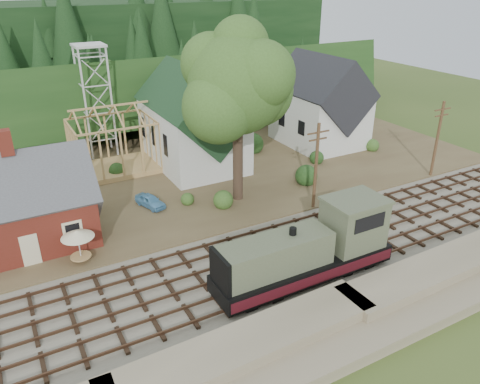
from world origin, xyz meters
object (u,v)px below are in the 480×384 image
car_green (0,237)px  patio_set (77,235)px  car_red (329,133)px  locomotive (311,251)px  car_blue (150,201)px

car_green → patio_set: 7.35m
car_red → patio_set: 35.98m
car_red → patio_set: bearing=124.0°
patio_set → locomotive: bearing=-34.4°
car_green → car_red: (38.14, 8.31, -0.10)m
car_green → patio_set: (4.87, -5.29, 1.53)m
locomotive → patio_set: 16.25m
car_red → patio_set: patio_set is taller
car_blue → patio_set: (-7.26, -6.05, 1.64)m
car_red → car_blue: bearing=118.0°
car_green → patio_set: size_ratio=1.57×
car_blue → car_green: 12.16m
car_green → car_red: size_ratio=1.00×
car_blue → patio_set: size_ratio=1.26×
car_blue → patio_set: patio_set is taller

